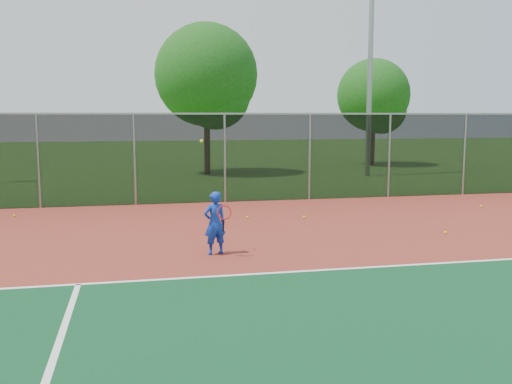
% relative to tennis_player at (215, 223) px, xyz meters
% --- Properties ---
extents(court_apron, '(30.00, 20.00, 0.02)m').
position_rel_tennis_player_xyz_m(court_apron, '(4.35, -2.72, -0.69)').
color(court_apron, maroon).
rests_on(court_apron, ground).
extents(fence_back, '(30.00, 0.06, 3.03)m').
position_rel_tennis_player_xyz_m(fence_back, '(4.35, 7.28, 0.86)').
color(fence_back, black).
rests_on(fence_back, court_apron).
extents(tennis_player, '(0.59, 0.64, 2.45)m').
position_rel_tennis_player_xyz_m(tennis_player, '(0.00, 0.00, 0.00)').
color(tennis_player, '#1235B0').
rests_on(tennis_player, court_apron).
extents(practice_ball_0, '(0.07, 0.07, 0.07)m').
position_rel_tennis_player_xyz_m(practice_ball_0, '(3.10, 3.72, -0.65)').
color(practice_ball_0, '#DEEE1B').
rests_on(practice_ball_0, court_apron).
extents(practice_ball_1, '(0.07, 0.07, 0.07)m').
position_rel_tennis_player_xyz_m(practice_ball_1, '(5.94, 0.90, -0.65)').
color(practice_ball_1, '#DEEE1B').
rests_on(practice_ball_1, court_apron).
extents(practice_ball_3, '(0.07, 0.07, 0.07)m').
position_rel_tennis_player_xyz_m(practice_ball_3, '(1.49, 4.03, -0.65)').
color(practice_ball_3, '#DEEE1B').
rests_on(practice_ball_3, court_apron).
extents(practice_ball_4, '(0.07, 0.07, 0.07)m').
position_rel_tennis_player_xyz_m(practice_ball_4, '(9.27, 4.46, -0.65)').
color(practice_ball_4, '#DEEE1B').
rests_on(practice_ball_4, court_apron).
extents(practice_ball_5, '(0.07, 0.07, 0.07)m').
position_rel_tennis_player_xyz_m(practice_ball_5, '(-5.14, 5.71, -0.65)').
color(practice_ball_5, '#DEEE1B').
rests_on(practice_ball_5, court_apron).
extents(floodlight_n, '(0.90, 0.40, 11.87)m').
position_rel_tennis_player_xyz_m(floodlight_n, '(9.49, 14.27, 6.00)').
color(floodlight_n, gray).
rests_on(floodlight_n, ground).
extents(tree_back_left, '(5.12, 5.12, 7.52)m').
position_rel_tennis_player_xyz_m(tree_back_left, '(2.03, 16.84, 4.02)').
color(tree_back_left, '#3C2215').
rests_on(tree_back_left, ground).
extents(tree_back_mid, '(4.26, 4.26, 6.26)m').
position_rel_tennis_player_xyz_m(tree_back_mid, '(12.24, 19.80, 3.22)').
color(tree_back_mid, '#3C2215').
rests_on(tree_back_mid, ground).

